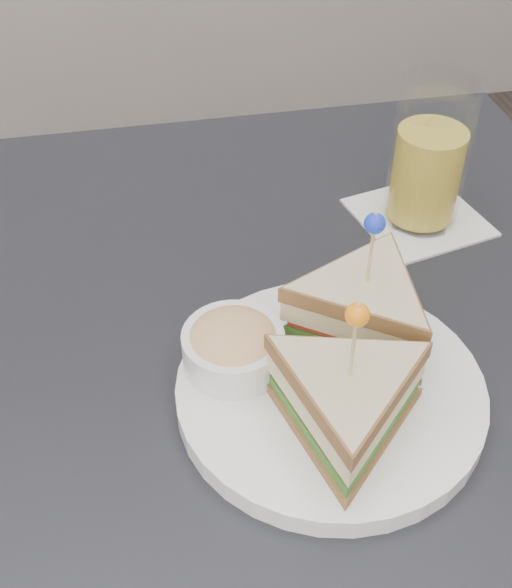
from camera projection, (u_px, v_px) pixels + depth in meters
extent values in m
cube|color=black|center=(247.00, 358.00, 0.65)|extent=(0.80, 0.80, 0.03)
cylinder|color=black|center=(420.00, 330.00, 1.20)|extent=(0.04, 0.04, 0.72)
cylinder|color=white|center=(330.00, 393.00, 0.59)|extent=(0.30, 0.30, 0.01)
cylinder|color=white|center=(331.00, 386.00, 0.58)|extent=(0.30, 0.30, 0.00)
cylinder|color=#D8C07C|center=(353.00, 346.00, 0.49)|extent=(0.00, 0.00, 0.08)
sphere|color=orange|center=(357.00, 315.00, 0.47)|extent=(0.02, 0.02, 0.02)
cylinder|color=#D8C07C|center=(371.00, 254.00, 0.56)|extent=(0.00, 0.00, 0.08)
sphere|color=#1B33CA|center=(375.00, 223.00, 0.54)|extent=(0.02, 0.02, 0.02)
cylinder|color=white|center=(233.00, 351.00, 0.59)|extent=(0.10, 0.10, 0.04)
ellipsoid|color=#E0B772|center=(233.00, 340.00, 0.58)|extent=(0.09, 0.09, 0.03)
cube|color=white|center=(418.00, 217.00, 0.77)|extent=(0.14, 0.14, 0.00)
cylinder|color=gold|center=(426.00, 174.00, 0.74)|extent=(0.08, 0.08, 0.10)
cylinder|color=white|center=(430.00, 154.00, 0.72)|extent=(0.09, 0.09, 0.15)
cube|color=white|center=(437.00, 129.00, 0.72)|extent=(0.03, 0.03, 0.02)
cube|color=white|center=(425.00, 145.00, 0.70)|extent=(0.02, 0.02, 0.02)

